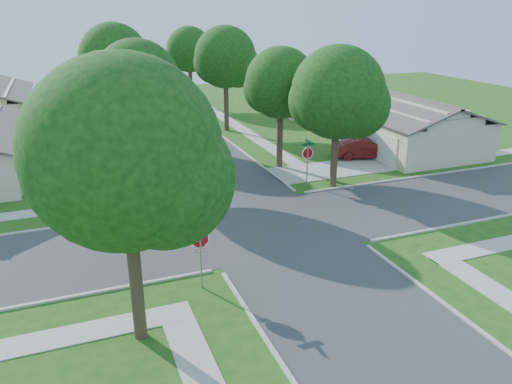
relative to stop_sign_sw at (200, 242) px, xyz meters
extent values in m
plane|color=#184D15|center=(4.70, 4.70, -2.03)|extent=(100.00, 100.00, 0.00)
cube|color=#333335|center=(4.70, 4.70, -2.03)|extent=(7.00, 100.00, 0.02)
cube|color=#9E9B91|center=(10.80, 30.70, -2.01)|extent=(1.20, 40.00, 0.04)
cube|color=#9E9B91|center=(-1.40, 30.70, -2.01)|extent=(1.20, 40.00, 0.04)
cube|color=#9E9B91|center=(12.60, 11.80, -2.01)|extent=(8.80, 3.60, 0.05)
cube|color=gray|center=(0.00, 0.00, -0.68)|extent=(0.06, 0.06, 2.70)
cylinder|color=white|center=(0.00, 0.00, 0.12)|extent=(1.05, 0.02, 1.05)
cylinder|color=#AA0B13|center=(0.00, 0.00, 0.12)|extent=(0.90, 0.03, 0.90)
cube|color=#AA0B13|center=(0.00, 0.00, -0.35)|extent=(0.34, 0.03, 0.12)
cube|color=white|center=(0.00, 0.00, -0.35)|extent=(0.30, 0.03, 0.08)
cube|color=#0C5426|center=(0.00, 0.00, 0.69)|extent=(0.80, 0.02, 0.16)
cube|color=#0C5426|center=(0.00, 0.00, 0.87)|extent=(0.02, 0.80, 0.16)
cube|color=gray|center=(9.40, 9.40, -0.68)|extent=(0.06, 0.06, 2.70)
cylinder|color=white|center=(9.40, 9.40, 0.12)|extent=(1.05, 0.02, 1.05)
cylinder|color=#AA0B13|center=(9.40, 9.40, 0.12)|extent=(0.90, 0.03, 0.90)
cube|color=#AA0B13|center=(9.40, 9.40, -0.35)|extent=(0.34, 0.03, 0.12)
cube|color=white|center=(9.40, 9.40, -0.35)|extent=(0.30, 0.03, 0.08)
cube|color=#0C5426|center=(9.40, 9.40, 0.69)|extent=(0.80, 0.02, 0.16)
cube|color=#0C5426|center=(9.40, 9.40, 0.87)|extent=(0.02, 0.80, 0.16)
cylinder|color=#38281C|center=(9.40, 13.70, -0.05)|extent=(0.44, 0.44, 3.95)
sphere|color=#0D340D|center=(9.40, 13.70, 3.85)|extent=(4.80, 4.80, 4.80)
sphere|color=#0D340D|center=(10.24, 13.22, 3.25)|extent=(3.46, 3.46, 3.46)
sphere|color=#0D340D|center=(8.68, 14.30, 3.37)|extent=(3.26, 3.26, 3.26)
cylinder|color=#38281C|center=(9.40, 25.70, 0.12)|extent=(0.44, 0.44, 4.30)
sphere|color=#0D340D|center=(9.40, 25.70, 4.48)|extent=(5.40, 5.40, 5.40)
sphere|color=#0D340D|center=(10.35, 25.16, 3.81)|extent=(3.89, 3.89, 3.89)
sphere|color=#0D340D|center=(8.59, 26.38, 3.94)|extent=(3.67, 3.67, 3.67)
cylinder|color=#38281C|center=(9.40, 38.70, 0.07)|extent=(0.44, 0.44, 4.20)
sphere|color=#0D340D|center=(9.40, 38.70, 4.19)|extent=(5.00, 5.00, 5.00)
sphere|color=#0D340D|center=(10.28, 38.20, 3.57)|extent=(3.60, 3.60, 3.60)
sphere|color=#0D340D|center=(8.65, 39.33, 3.69)|extent=(3.40, 3.40, 3.40)
cylinder|color=#38281C|center=(0.00, 13.70, 0.09)|extent=(0.44, 0.44, 4.25)
sphere|color=#0D340D|center=(0.00, 13.70, 4.34)|extent=(5.20, 5.20, 5.20)
sphere|color=#0D340D|center=(0.91, 13.18, 3.69)|extent=(3.74, 3.74, 3.74)
sphere|color=#0D340D|center=(-0.78, 14.35, 3.82)|extent=(3.54, 3.54, 3.54)
cylinder|color=#38281C|center=(0.00, 25.70, 0.19)|extent=(0.44, 0.44, 4.44)
sphere|color=#0D340D|center=(0.00, 25.70, 4.73)|extent=(5.60, 5.60, 5.60)
sphere|color=#0D340D|center=(0.98, 25.14, 4.03)|extent=(4.03, 4.03, 4.03)
sphere|color=#0D340D|center=(-0.84, 26.40, 4.17)|extent=(3.81, 3.81, 3.81)
cylinder|color=#38281C|center=(0.00, 38.70, -0.08)|extent=(0.44, 0.44, 3.90)
sphere|color=#0D340D|center=(0.00, 38.70, 3.70)|extent=(4.60, 4.60, 4.60)
sphere|color=#0D340D|center=(0.80, 38.24, 3.13)|extent=(3.31, 3.31, 3.31)
sphere|color=#0D340D|center=(-0.69, 39.28, 3.24)|extent=(3.13, 3.13, 3.13)
cylinder|color=#38281C|center=(-2.80, -2.30, -0.01)|extent=(0.44, 0.44, 4.04)
sphere|color=#0D340D|center=(-2.80, -2.30, 4.52)|extent=(6.00, 6.00, 6.00)
sphere|color=#0D340D|center=(-1.75, -2.90, 3.77)|extent=(4.32, 4.32, 4.32)
sphere|color=#0D340D|center=(-3.70, -1.55, 3.92)|extent=(4.08, 4.08, 4.08)
cylinder|color=#38281C|center=(11.00, 8.90, -0.26)|extent=(0.44, 0.44, 3.54)
sphere|color=#0D340D|center=(11.00, 8.90, 3.83)|extent=(5.60, 5.60, 5.60)
sphere|color=#0D340D|center=(11.98, 8.34, 3.13)|extent=(4.03, 4.03, 4.03)
sphere|color=#0D340D|center=(10.16, 9.60, 3.27)|extent=(3.81, 3.81, 3.81)
cube|color=beige|center=(20.70, 15.70, -0.63)|extent=(8.00, 13.00, 2.80)
cube|color=#48423E|center=(22.70, 15.70, 1.42)|extent=(4.42, 13.60, 1.56)
cube|color=#48423E|center=(18.70, 15.70, 1.42)|extent=(4.42, 13.60, 1.56)
cube|color=silver|center=(16.67, 11.80, -0.93)|extent=(0.06, 3.20, 2.20)
cube|color=silver|center=(16.67, 16.35, -1.03)|extent=(0.06, 0.90, 2.00)
cube|color=#1E2633|center=(16.67, 18.95, -0.48)|extent=(0.06, 1.80, 1.10)
cube|color=beige|center=(20.70, 33.70, -0.63)|extent=(8.00, 13.00, 2.80)
cube|color=#48423E|center=(22.70, 33.70, 1.42)|extent=(4.42, 13.60, 1.56)
cube|color=#48423E|center=(18.70, 33.70, 1.42)|extent=(4.42, 13.60, 1.56)
cube|color=silver|center=(16.67, 29.80, -0.93)|extent=(0.06, 3.20, 2.20)
cube|color=silver|center=(16.67, 34.35, -1.03)|extent=(0.06, 0.90, 2.00)
cube|color=#1E2633|center=(16.67, 36.95, -0.48)|extent=(0.06, 1.80, 1.10)
cube|color=silver|center=(-7.27, 15.80, -0.93)|extent=(0.06, 3.20, 2.20)
cube|color=silver|center=(-7.27, 20.35, -1.03)|extent=(0.06, 0.90, 2.00)
cube|color=#1E2633|center=(-7.27, 22.95, -0.48)|extent=(0.06, 1.80, 1.10)
cube|color=#48423E|center=(-9.30, 36.70, 1.42)|extent=(4.42, 13.60, 1.56)
cube|color=silver|center=(-7.27, 32.80, -0.93)|extent=(0.06, 3.20, 2.20)
cube|color=silver|center=(-7.27, 37.35, -1.03)|extent=(0.06, 0.90, 2.00)
cube|color=#1E2633|center=(-7.27, 39.95, -0.48)|extent=(0.06, 1.80, 1.10)
imported|color=#531112|center=(16.20, 13.40, -1.27)|extent=(4.89, 2.98, 1.52)
imported|color=black|center=(5.90, 30.03, -1.39)|extent=(1.65, 3.81, 1.28)
imported|color=black|center=(1.50, 49.95, -1.29)|extent=(2.29, 5.17, 1.47)
camera|label=1|loc=(-4.29, -17.12, 8.62)|focal=35.00mm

